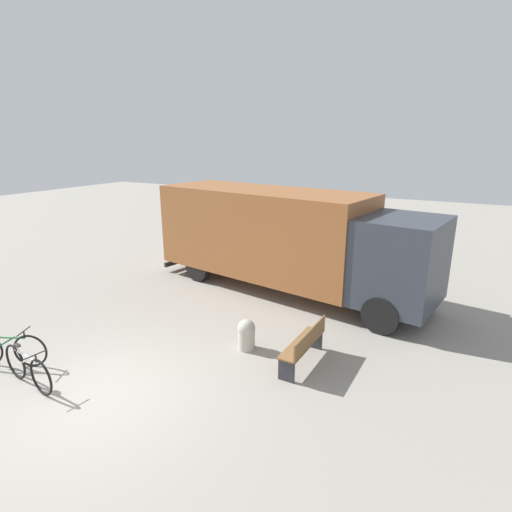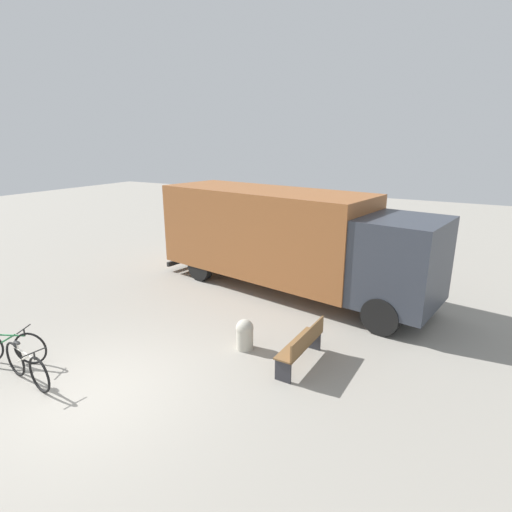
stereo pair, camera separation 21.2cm
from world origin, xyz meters
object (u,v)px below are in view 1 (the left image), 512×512
object	(u,v)px
bicycle_near	(8,349)
bicycle_middle	(28,368)
park_bench	(305,344)
delivery_truck	(284,236)
bollard_near_bench	(246,334)

from	to	relation	value
bicycle_near	bicycle_middle	bearing A→B (deg)	-38.68
bicycle_near	bicycle_middle	size ratio (longest dim) A/B	0.92
bicycle_near	park_bench	bearing A→B (deg)	3.63
bicycle_near	bicycle_middle	world-z (taller)	same
delivery_truck	bicycle_middle	size ratio (longest dim) A/B	5.50
bicycle_near	bollard_near_bench	xyz separation A→B (m)	(4.06, 2.94, -0.01)
bollard_near_bench	delivery_truck	bearing A→B (deg)	101.83
bicycle_middle	bollard_near_bench	bearing A→B (deg)	53.73
delivery_truck	park_bench	world-z (taller)	delivery_truck
delivery_truck	bicycle_near	bearing A→B (deg)	-105.59
bicycle_near	delivery_truck	bearing A→B (deg)	39.99
bicycle_middle	bollard_near_bench	distance (m)	4.40
park_bench	bollard_near_bench	distance (m)	1.41
delivery_truck	bollard_near_bench	bearing A→B (deg)	-68.40
park_bench	bicycle_near	xyz separation A→B (m)	(-5.47, -2.94, -0.08)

